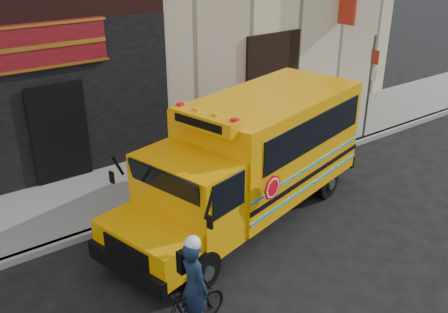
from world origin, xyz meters
TOP-DOWN VIEW (x-y plane):
  - ground at (0.00, 0.00)m, footprint 120.00×120.00m
  - curb at (0.00, 2.60)m, footprint 40.00×0.20m
  - sidewalk at (0.00, 4.10)m, footprint 40.00×3.00m
  - school_bus at (-0.12, 1.35)m, footprint 7.21×3.76m
  - sign_pole at (5.46, 2.66)m, footprint 0.07×0.29m
  - bicycle at (-3.45, -1.11)m, footprint 1.62×0.64m
  - cyclist at (-3.32, -1.09)m, footprint 0.46×0.65m

SIDE VIEW (x-z plane):
  - ground at x=0.00m, z-range 0.00..0.00m
  - curb at x=0.00m, z-range 0.00..0.15m
  - sidewalk at x=0.00m, z-range 0.00..0.15m
  - bicycle at x=-3.45m, z-range 0.00..0.94m
  - cyclist at x=-3.32m, z-range 0.00..1.69m
  - school_bus at x=-0.12m, z-range 0.05..2.97m
  - sign_pole at x=5.46m, z-range 0.16..3.50m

